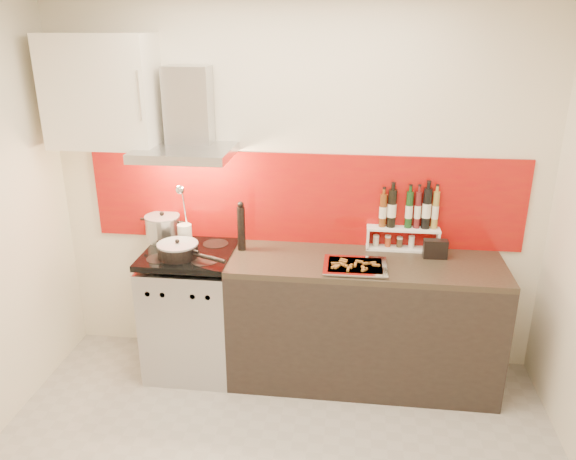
# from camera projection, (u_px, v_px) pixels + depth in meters

# --- Properties ---
(back_wall) EXTENTS (3.40, 0.02, 2.60)m
(back_wall) POSITION_uv_depth(u_px,v_px,m) (296.00, 187.00, 3.88)
(back_wall) COLOR silver
(back_wall) RESTS_ON ground
(backsplash) EXTENTS (3.00, 0.02, 0.64)m
(backsplash) POSITION_uv_depth(u_px,v_px,m) (303.00, 199.00, 3.89)
(backsplash) COLOR #9E080B
(backsplash) RESTS_ON back_wall
(range_stove) EXTENTS (0.60, 0.60, 0.91)m
(range_stove) POSITION_uv_depth(u_px,v_px,m) (193.00, 312.00, 3.98)
(range_stove) COLOR #B7B7BA
(range_stove) RESTS_ON ground
(counter) EXTENTS (1.80, 0.60, 0.90)m
(counter) POSITION_uv_depth(u_px,v_px,m) (363.00, 321.00, 3.84)
(counter) COLOR black
(counter) RESTS_ON ground
(range_hood) EXTENTS (0.62, 0.50, 0.61)m
(range_hood) POSITION_uv_depth(u_px,v_px,m) (187.00, 125.00, 3.65)
(range_hood) COLOR #B7B7BA
(range_hood) RESTS_ON back_wall
(upper_cabinet) EXTENTS (0.70, 0.35, 0.72)m
(upper_cabinet) POSITION_uv_depth(u_px,v_px,m) (102.00, 91.00, 3.63)
(upper_cabinet) COLOR white
(upper_cabinet) RESTS_ON back_wall
(stock_pot) EXTENTS (0.25, 0.25, 0.21)m
(stock_pot) POSITION_uv_depth(u_px,v_px,m) (163.00, 228.00, 3.98)
(stock_pot) COLOR #B7B7BA
(stock_pot) RESTS_ON range_stove
(saute_pan) EXTENTS (0.50, 0.31, 0.12)m
(saute_pan) POSITION_uv_depth(u_px,v_px,m) (179.00, 250.00, 3.70)
(saute_pan) COLOR black
(saute_pan) RESTS_ON range_stove
(utensil_jar) EXTENTS (0.10, 0.15, 0.47)m
(utensil_jar) POSITION_uv_depth(u_px,v_px,m) (184.00, 229.00, 3.86)
(utensil_jar) COLOR silver
(utensil_jar) RESTS_ON range_stove
(pepper_mill) EXTENTS (0.05, 0.05, 0.35)m
(pepper_mill) POSITION_uv_depth(u_px,v_px,m) (241.00, 227.00, 3.80)
(pepper_mill) COLOR black
(pepper_mill) RESTS_ON counter
(step_shelf) EXTENTS (0.49, 0.13, 0.44)m
(step_shelf) POSITION_uv_depth(u_px,v_px,m) (406.00, 222.00, 3.80)
(step_shelf) COLOR white
(step_shelf) RESTS_ON counter
(caddy_box) EXTENTS (0.16, 0.07, 0.13)m
(caddy_box) POSITION_uv_depth(u_px,v_px,m) (435.00, 249.00, 3.71)
(caddy_box) COLOR black
(caddy_box) RESTS_ON counter
(baking_tray) EXTENTS (0.41, 0.32, 0.03)m
(baking_tray) POSITION_uv_depth(u_px,v_px,m) (355.00, 266.00, 3.57)
(baking_tray) COLOR silver
(baking_tray) RESTS_ON counter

